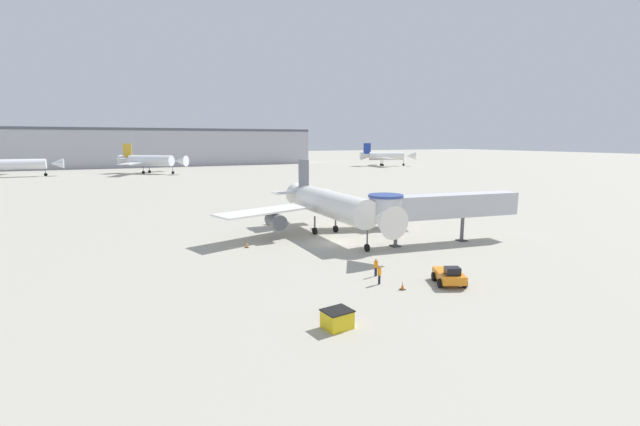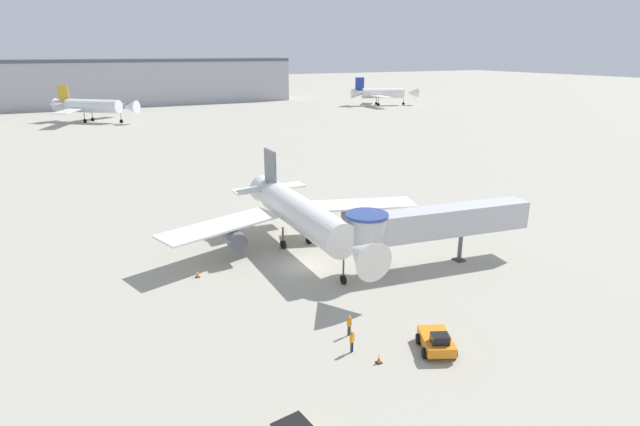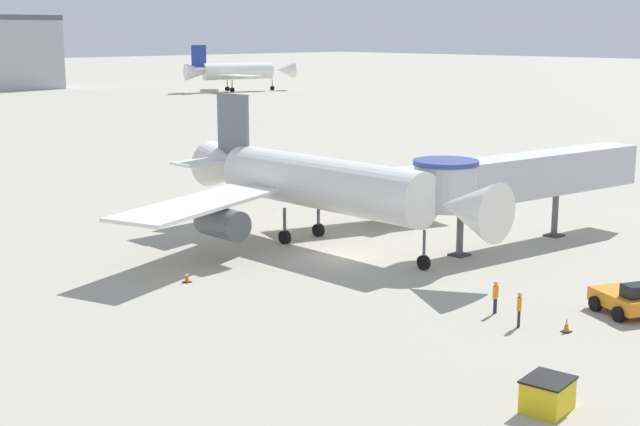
# 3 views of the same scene
# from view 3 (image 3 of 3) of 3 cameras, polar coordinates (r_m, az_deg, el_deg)

# --- Properties ---
(ground_plane) EXTENTS (800.00, 800.00, 0.00)m
(ground_plane) POSITION_cam_3_polar(r_m,az_deg,el_deg) (56.56, 1.17, -2.93)
(ground_plane) COLOR #A8A393
(main_airplane) EXTENTS (30.65, 26.30, 9.68)m
(main_airplane) POSITION_cam_3_polar(r_m,az_deg,el_deg) (59.61, -0.20, 1.86)
(main_airplane) COLOR white
(main_airplane) RESTS_ON ground_plane
(jet_bridge) EXTENTS (20.00, 5.63, 6.32)m
(jet_bridge) POSITION_cam_3_polar(r_m,az_deg,el_deg) (60.74, 12.46, 2.28)
(jet_bridge) COLOR #B7B7BC
(jet_bridge) RESTS_ON ground_plane
(pushback_tug_orange) EXTENTS (3.30, 3.94, 1.76)m
(pushback_tug_orange) POSITION_cam_3_polar(r_m,az_deg,el_deg) (48.00, 18.99, -5.26)
(pushback_tug_orange) COLOR orange
(pushback_tug_orange) RESTS_ON ground_plane
(service_container_yellow) EXTENTS (2.13, 1.89, 1.29)m
(service_container_yellow) POSITION_cam_3_polar(r_m,az_deg,el_deg) (35.52, 14.35, -11.18)
(service_container_yellow) COLOR yellow
(service_container_yellow) RESTS_ON ground_plane
(traffic_cone_apron_front) EXTENTS (0.43, 0.43, 0.71)m
(traffic_cone_apron_front) POSITION_cam_3_polar(r_m,az_deg,el_deg) (44.56, 15.50, -6.94)
(traffic_cone_apron_front) COLOR black
(traffic_cone_apron_front) RESTS_ON ground_plane
(traffic_cone_port_wing) EXTENTS (0.42, 0.42, 0.70)m
(traffic_cone_port_wing) POSITION_cam_3_polar(r_m,az_deg,el_deg) (51.77, -8.52, -4.05)
(traffic_cone_port_wing) COLOR black
(traffic_cone_port_wing) RESTS_ON ground_plane
(ground_crew_marshaller) EXTENTS (0.36, 0.25, 1.70)m
(ground_crew_marshaller) POSITION_cam_3_polar(r_m,az_deg,el_deg) (46.36, 11.17, -5.17)
(ground_crew_marshaller) COLOR #1E2338
(ground_crew_marshaller) RESTS_ON ground_plane
(ground_crew_wing_walker) EXTENTS (0.39, 0.32, 1.76)m
(ground_crew_wing_walker) POSITION_cam_3_polar(r_m,az_deg,el_deg) (44.50, 12.64, -5.90)
(ground_crew_wing_walker) COLOR #1E2338
(ground_crew_wing_walker) RESTS_ON ground_plane
(background_jet_blue_tail) EXTENTS (26.85, 25.38, 10.92)m
(background_jet_blue_tail) POSITION_cam_3_polar(r_m,az_deg,el_deg) (214.01, -5.40, 9.03)
(background_jet_blue_tail) COLOR white
(background_jet_blue_tail) RESTS_ON ground_plane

